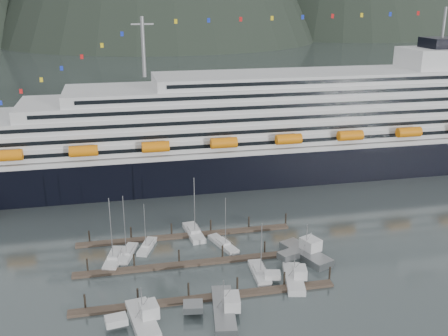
{
  "coord_description": "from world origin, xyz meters",
  "views": [
    {
      "loc": [
        -19.04,
        -90.37,
        51.89
      ],
      "look_at": [
        5.17,
        22.0,
        13.62
      ],
      "focal_mm": 42.0,
      "sensor_mm": 36.0,
      "label": 1
    }
  ],
  "objects_px": {
    "sailboat_a": "(114,259)",
    "sailboat_f": "(194,233)",
    "sailboat_b": "(128,254)",
    "trawler_b": "(142,319)",
    "trawler_d": "(293,278)",
    "cruise_ship": "(282,134)",
    "sailboat_c": "(147,247)",
    "sailboat_d": "(223,244)",
    "sailboat_h": "(259,273)",
    "trawler_e": "(305,253)",
    "trawler_c": "(223,309)"
  },
  "relations": [
    {
      "from": "sailboat_a",
      "to": "sailboat_f",
      "type": "height_order",
      "value": "sailboat_a"
    },
    {
      "from": "sailboat_f",
      "to": "trawler_d",
      "type": "distance_m",
      "value": 28.49
    },
    {
      "from": "cruise_ship",
      "to": "sailboat_h",
      "type": "distance_m",
      "value": 64.29
    },
    {
      "from": "sailboat_h",
      "to": "trawler_b",
      "type": "height_order",
      "value": "sailboat_h"
    },
    {
      "from": "trawler_d",
      "to": "trawler_e",
      "type": "bearing_deg",
      "value": -20.65
    },
    {
      "from": "trawler_d",
      "to": "trawler_e",
      "type": "relative_size",
      "value": 0.85
    },
    {
      "from": "cruise_ship",
      "to": "sailboat_d",
      "type": "height_order",
      "value": "cruise_ship"
    },
    {
      "from": "sailboat_h",
      "to": "sailboat_c",
      "type": "bearing_deg",
      "value": 54.38
    },
    {
      "from": "sailboat_a",
      "to": "trawler_b",
      "type": "height_order",
      "value": "sailboat_a"
    },
    {
      "from": "sailboat_b",
      "to": "sailboat_f",
      "type": "xyz_separation_m",
      "value": [
        15.07,
        6.91,
        0.03
      ]
    },
    {
      "from": "sailboat_a",
      "to": "sailboat_d",
      "type": "relative_size",
      "value": 1.23
    },
    {
      "from": "cruise_ship",
      "to": "sailboat_d",
      "type": "distance_m",
      "value": 54.33
    },
    {
      "from": "trawler_d",
      "to": "sailboat_h",
      "type": "bearing_deg",
      "value": 68.14
    },
    {
      "from": "sailboat_b",
      "to": "trawler_e",
      "type": "height_order",
      "value": "sailboat_b"
    },
    {
      "from": "sailboat_c",
      "to": "trawler_d",
      "type": "distance_m",
      "value": 32.65
    },
    {
      "from": "sailboat_h",
      "to": "sailboat_d",
      "type": "bearing_deg",
      "value": 19.86
    },
    {
      "from": "sailboat_a",
      "to": "trawler_b",
      "type": "bearing_deg",
      "value": -156.09
    },
    {
      "from": "cruise_ship",
      "to": "sailboat_h",
      "type": "height_order",
      "value": "cruise_ship"
    },
    {
      "from": "sailboat_a",
      "to": "sailboat_h",
      "type": "bearing_deg",
      "value": -99.37
    },
    {
      "from": "sailboat_b",
      "to": "trawler_b",
      "type": "xyz_separation_m",
      "value": [
        1.38,
        -24.6,
        0.52
      ]
    },
    {
      "from": "sailboat_c",
      "to": "sailboat_f",
      "type": "xyz_separation_m",
      "value": [
        10.86,
        4.45,
        0.06
      ]
    },
    {
      "from": "sailboat_a",
      "to": "trawler_e",
      "type": "bearing_deg",
      "value": -86.29
    },
    {
      "from": "sailboat_b",
      "to": "sailboat_c",
      "type": "distance_m",
      "value": 4.88
    },
    {
      "from": "cruise_ship",
      "to": "sailboat_f",
      "type": "xyz_separation_m",
      "value": [
        -33.04,
        -38.45,
        -11.59
      ]
    },
    {
      "from": "sailboat_b",
      "to": "trawler_d",
      "type": "xyz_separation_m",
      "value": [
        30.28,
        -17.18,
        0.42
      ]
    },
    {
      "from": "trawler_b",
      "to": "trawler_c",
      "type": "xyz_separation_m",
      "value": [
        13.68,
        0.04,
        -0.04
      ]
    },
    {
      "from": "cruise_ship",
      "to": "sailboat_a",
      "type": "height_order",
      "value": "cruise_ship"
    },
    {
      "from": "trawler_d",
      "to": "sailboat_f",
      "type": "bearing_deg",
      "value": 44.76
    },
    {
      "from": "sailboat_c",
      "to": "sailboat_d",
      "type": "distance_m",
      "value": 16.38
    },
    {
      "from": "sailboat_c",
      "to": "sailboat_h",
      "type": "distance_m",
      "value": 25.95
    },
    {
      "from": "sailboat_a",
      "to": "sailboat_b",
      "type": "distance_m",
      "value": 3.24
    },
    {
      "from": "trawler_b",
      "to": "trawler_e",
      "type": "bearing_deg",
      "value": -73.84
    },
    {
      "from": "cruise_ship",
      "to": "sailboat_f",
      "type": "height_order",
      "value": "cruise_ship"
    },
    {
      "from": "sailboat_f",
      "to": "trawler_b",
      "type": "xyz_separation_m",
      "value": [
        -13.7,
        -31.51,
        0.48
      ]
    },
    {
      "from": "sailboat_b",
      "to": "sailboat_h",
      "type": "distance_m",
      "value": 28.15
    },
    {
      "from": "sailboat_a",
      "to": "sailboat_f",
      "type": "relative_size",
      "value": 1.0
    },
    {
      "from": "sailboat_d",
      "to": "trawler_e",
      "type": "distance_m",
      "value": 17.77
    },
    {
      "from": "sailboat_c",
      "to": "sailboat_b",
      "type": "bearing_deg",
      "value": 141.48
    },
    {
      "from": "sailboat_h",
      "to": "trawler_e",
      "type": "xyz_separation_m",
      "value": [
        11.2,
        4.9,
        0.58
      ]
    },
    {
      "from": "cruise_ship",
      "to": "trawler_d",
      "type": "xyz_separation_m",
      "value": [
        -17.83,
        -62.54,
        -11.2
      ]
    },
    {
      "from": "sailboat_f",
      "to": "trawler_e",
      "type": "bearing_deg",
      "value": -132.04
    },
    {
      "from": "sailboat_c",
      "to": "sailboat_h",
      "type": "bearing_deg",
      "value": -106.51
    },
    {
      "from": "trawler_b",
      "to": "trawler_d",
      "type": "bearing_deg",
      "value": -84.41
    },
    {
      "from": "sailboat_c",
      "to": "sailboat_f",
      "type": "bearing_deg",
      "value": -46.56
    },
    {
      "from": "sailboat_b",
      "to": "sailboat_a",
      "type": "bearing_deg",
      "value": 139.46
    },
    {
      "from": "sailboat_a",
      "to": "trawler_b",
      "type": "distance_m",
      "value": 23.28
    },
    {
      "from": "sailboat_c",
      "to": "sailboat_f",
      "type": "relative_size",
      "value": 0.75
    },
    {
      "from": "sailboat_c",
      "to": "trawler_d",
      "type": "xyz_separation_m",
      "value": [
        26.07,
        -19.64,
        0.45
      ]
    },
    {
      "from": "sailboat_f",
      "to": "trawler_c",
      "type": "xyz_separation_m",
      "value": [
        -0.01,
        -31.47,
        0.45
      ]
    },
    {
      "from": "sailboat_a",
      "to": "trawler_c",
      "type": "xyz_separation_m",
      "value": [
        17.82,
        -22.86,
        0.45
      ]
    }
  ]
}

